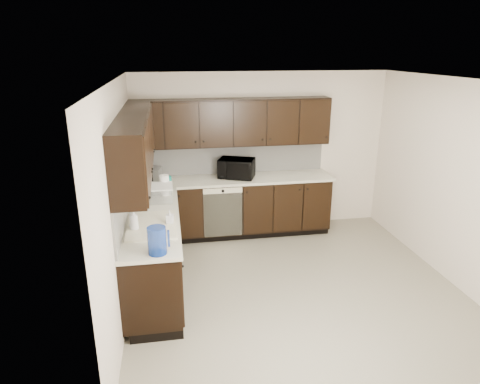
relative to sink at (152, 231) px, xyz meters
name	(u,v)px	position (x,y,z in m)	size (l,w,h in m)	color
floor	(294,286)	(1.68, 0.01, -0.88)	(4.00, 4.00, 0.00)	gray
ceiling	(303,80)	(1.68, 0.01, 1.62)	(4.00, 4.00, 0.00)	white
wall_back	(261,152)	(1.68, 2.01, 0.37)	(4.00, 0.02, 2.50)	beige
wall_left	(120,201)	(-0.32, 0.01, 0.37)	(0.02, 4.00, 2.50)	beige
wall_right	(454,183)	(3.68, 0.01, 0.37)	(0.02, 4.00, 2.50)	beige
wall_front	(380,279)	(1.68, -1.99, 0.37)	(4.00, 0.02, 2.50)	beige
lower_cabinets	(204,227)	(0.67, 1.12, -0.47)	(3.00, 2.80, 0.90)	black
countertop	(203,193)	(0.67, 1.12, 0.04)	(3.03, 2.83, 0.04)	beige
backsplash	(187,172)	(0.46, 1.33, 0.30)	(3.00, 2.80, 0.48)	silver
upper_cabinets	(194,131)	(0.58, 1.22, 0.89)	(3.00, 2.80, 0.70)	black
dishwasher	(223,209)	(0.98, 1.42, -0.33)	(0.58, 0.04, 0.78)	beige
sink	(152,231)	(0.00, 0.00, 0.00)	(0.54, 0.82, 0.42)	beige
microwave	(237,168)	(1.24, 1.72, 0.21)	(0.53, 0.36, 0.29)	black
soap_bottle_a	(170,217)	(0.20, 0.02, 0.14)	(0.08, 0.08, 0.17)	gray
soap_bottle_b	(134,220)	(-0.18, -0.08, 0.18)	(0.09, 0.09, 0.24)	gray
toaster_oven	(150,175)	(-0.07, 1.74, 0.16)	(0.32, 0.24, 0.20)	#BABABD
storage_bin	(153,194)	(0.00, 0.87, 0.15)	(0.48, 0.36, 0.19)	silver
blue_pitcher	(157,241)	(0.07, -0.69, 0.20)	(0.18, 0.18, 0.27)	navy
teal_tumbler	(168,183)	(0.20, 1.27, 0.16)	(0.09, 0.09, 0.20)	#0B7D72
paper_towel_roll	(165,185)	(0.15, 1.07, 0.20)	(0.13, 0.13, 0.28)	white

